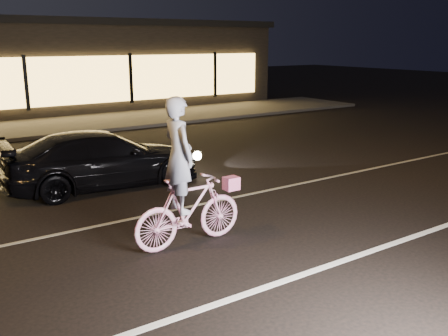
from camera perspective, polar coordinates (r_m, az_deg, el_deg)
ground at (r=8.47m, az=2.59°, el=-8.15°), size 90.00×90.00×0.00m
lane_stripe_near at (r=7.43m, az=9.64°, el=-11.69°), size 60.00×0.12×0.01m
lane_stripe_far at (r=10.04m, az=-4.24°, el=-4.49°), size 60.00×0.10×0.01m
sidewalk at (r=20.08m, az=-20.13°, el=4.38°), size 30.00×4.00×0.12m
storefront at (r=25.69m, az=-23.91°, el=10.73°), size 25.40×8.42×4.20m
cyclist at (r=7.97m, az=-4.34°, el=-3.02°), size 1.93×0.67×2.43m
sedan at (r=11.60m, az=-13.65°, el=0.99°), size 4.49×2.02×1.28m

